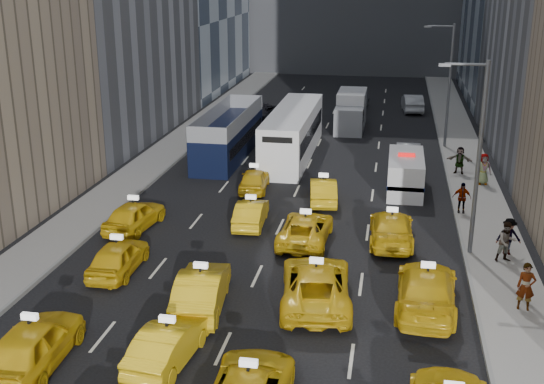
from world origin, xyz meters
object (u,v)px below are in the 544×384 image
at_px(nypd_van, 405,174).
at_px(box_truck, 351,111).
at_px(city_bus, 293,133).
at_px(double_decker, 229,133).
at_px(pedestrian_0, 526,287).

height_order(nypd_van, box_truck, box_truck).
bearing_deg(city_bus, box_truck, 70.73).
distance_m(double_decker, pedestrian_0, 26.35).
height_order(city_bus, box_truck, city_bus).
distance_m(nypd_van, double_decker, 13.53).
height_order(city_bus, pedestrian_0, city_bus).
bearing_deg(double_decker, nypd_van, -30.99).
distance_m(city_bus, pedestrian_0, 24.48).
bearing_deg(double_decker, pedestrian_0, -56.35).
bearing_deg(double_decker, city_bus, 4.52).
distance_m(nypd_van, pedestrian_0, 15.27).
relative_size(double_decker, pedestrian_0, 6.07).
xyz_separation_m(nypd_van, city_bus, (-7.78, 6.58, 0.61)).
bearing_deg(pedestrian_0, box_truck, 111.38).
distance_m(double_decker, city_bus, 4.51).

